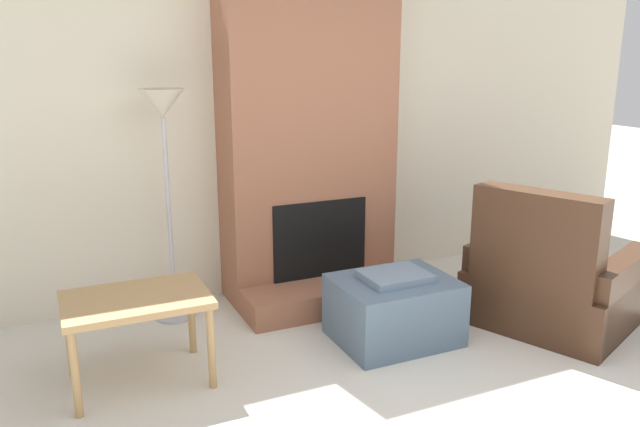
{
  "coord_description": "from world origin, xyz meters",
  "views": [
    {
      "loc": [
        -1.86,
        -1.89,
        1.84
      ],
      "look_at": [
        0.0,
        2.18,
        0.68
      ],
      "focal_mm": 35.0,
      "sensor_mm": 36.0,
      "label": 1
    }
  ],
  "objects_px": {
    "armchair": "(551,285)",
    "side_table": "(136,307)",
    "ottoman": "(394,309)",
    "floor_lamp_left": "(164,128)"
  },
  "relations": [
    {
      "from": "armchair",
      "to": "floor_lamp_left",
      "type": "bearing_deg",
      "value": 40.46
    },
    {
      "from": "side_table",
      "to": "floor_lamp_left",
      "type": "height_order",
      "value": "floor_lamp_left"
    },
    {
      "from": "ottoman",
      "to": "floor_lamp_left",
      "type": "xyz_separation_m",
      "value": [
        -1.23,
        0.96,
        1.13
      ]
    },
    {
      "from": "side_table",
      "to": "floor_lamp_left",
      "type": "relative_size",
      "value": 0.49
    },
    {
      "from": "ottoman",
      "to": "armchair",
      "type": "bearing_deg",
      "value": -11.12
    },
    {
      "from": "armchair",
      "to": "side_table",
      "type": "distance_m",
      "value": 2.76
    },
    {
      "from": "armchair",
      "to": "floor_lamp_left",
      "type": "xyz_separation_m",
      "value": [
        -2.36,
        1.19,
        1.07
      ]
    },
    {
      "from": "ottoman",
      "to": "armchair",
      "type": "height_order",
      "value": "armchair"
    },
    {
      "from": "side_table",
      "to": "ottoman",
      "type": "bearing_deg",
      "value": -4.68
    },
    {
      "from": "floor_lamp_left",
      "to": "side_table",
      "type": "bearing_deg",
      "value": -113.83
    }
  ]
}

